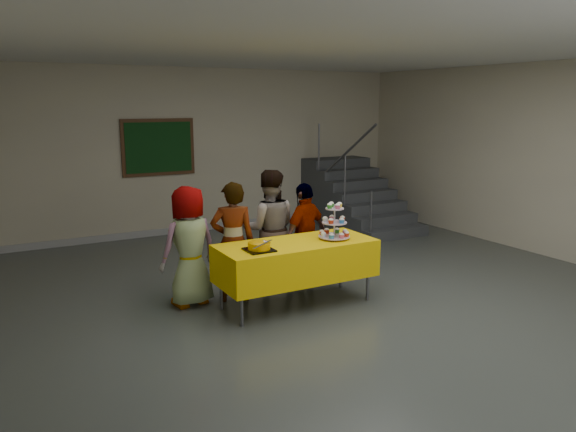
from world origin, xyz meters
name	(u,v)px	position (x,y,z in m)	size (l,w,h in m)	color
room_shell	(371,126)	(0.00, 0.02, 2.13)	(10.00, 10.04, 3.02)	#4C514C
bake_table	(296,260)	(-0.53, 0.68, 0.56)	(1.88, 0.78, 0.77)	#595960
cupcake_stand	(334,225)	(-0.05, 0.61, 0.94)	(0.38, 0.38, 0.44)	silver
bear_cake	(259,245)	(-1.08, 0.55, 0.83)	(0.32, 0.36, 0.12)	black
schoolchild_a	(189,246)	(-1.63, 1.30, 0.72)	(0.70, 0.46, 1.44)	slate
schoolchild_b	(233,242)	(-1.12, 1.19, 0.73)	(0.53, 0.35, 1.47)	#5D5C65
schoolchild_c	(269,229)	(-0.48, 1.47, 0.77)	(0.75, 0.58, 1.54)	#5C5C65
schoolchild_d	(305,235)	(-0.06, 1.28, 0.68)	(0.80, 0.33, 1.37)	slate
staircase	(351,199)	(2.70, 4.13, 0.49)	(1.30, 2.40, 2.04)	#424447
noticeboard	(158,147)	(-0.89, 4.96, 1.60)	(1.30, 0.05, 1.00)	#472B16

